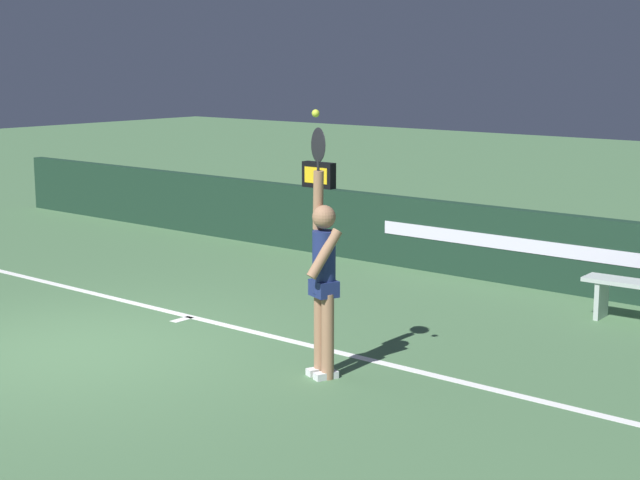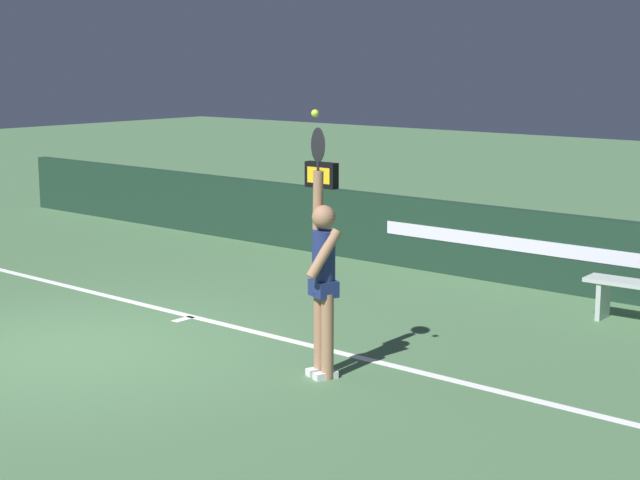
{
  "view_description": "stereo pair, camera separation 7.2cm",
  "coord_description": "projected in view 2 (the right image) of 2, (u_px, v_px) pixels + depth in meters",
  "views": [
    {
      "loc": [
        8.74,
        -6.3,
        3.14
      ],
      "look_at": [
        2.41,
        1.31,
        1.3
      ],
      "focal_mm": 55.86,
      "sensor_mm": 36.0,
      "label": 1
    },
    {
      "loc": [
        8.8,
        -6.26,
        3.14
      ],
      "look_at": [
        2.41,
        1.31,
        1.3
      ],
      "focal_mm": 55.86,
      "sensor_mm": 36.0,
      "label": 2
    }
  ],
  "objects": [
    {
      "name": "ground_plane",
      "position": [
        75.0,
        348.0,
        10.85
      ],
      "size": [
        60.0,
        60.0,
        0.0
      ],
      "primitive_type": "plane",
      "color": "#497149"
    },
    {
      "name": "court_lines",
      "position": [
        6.0,
        366.0,
        10.22
      ],
      "size": [
        12.48,
        5.32,
        0.0
      ],
      "color": "white",
      "rests_on": "ground"
    },
    {
      "name": "back_wall",
      "position": [
        392.0,
        230.0,
        15.16
      ],
      "size": [
        18.15,
        0.2,
        1.06
      ],
      "color": "#183324",
      "rests_on": "ground"
    },
    {
      "name": "speed_display",
      "position": [
        321.0,
        175.0,
        15.92
      ],
      "size": [
        0.59,
        0.16,
        0.41
      ],
      "color": "black",
      "rests_on": "back_wall"
    },
    {
      "name": "tennis_player",
      "position": [
        323.0,
        276.0,
        9.71
      ],
      "size": [
        0.46,
        0.44,
        2.48
      ],
      "color": "#A07354",
      "rests_on": "ground"
    },
    {
      "name": "tennis_ball",
      "position": [
        315.0,
        113.0,
        9.05
      ],
      "size": [
        0.07,
        0.07,
        0.07
      ],
      "color": "#CBDD36"
    }
  ]
}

